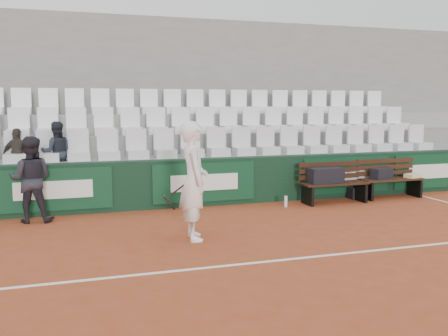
# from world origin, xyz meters

# --- Properties ---
(ground) EXTENTS (80.00, 80.00, 0.00)m
(ground) POSITION_xyz_m (0.00, 0.00, 0.00)
(ground) COLOR #9D4323
(ground) RESTS_ON ground
(court_baseline) EXTENTS (18.00, 0.06, 0.01)m
(court_baseline) POSITION_xyz_m (0.00, 0.00, 0.00)
(court_baseline) COLOR white
(court_baseline) RESTS_ON ground
(back_barrier) EXTENTS (18.00, 0.34, 1.00)m
(back_barrier) POSITION_xyz_m (0.07, 3.99, 0.50)
(back_barrier) COLOR black
(back_barrier) RESTS_ON ground
(grandstand_tier_front) EXTENTS (18.00, 0.95, 1.00)m
(grandstand_tier_front) POSITION_xyz_m (0.00, 4.62, 0.50)
(grandstand_tier_front) COLOR gray
(grandstand_tier_front) RESTS_ON ground
(grandstand_tier_mid) EXTENTS (18.00, 0.95, 1.45)m
(grandstand_tier_mid) POSITION_xyz_m (0.00, 5.58, 0.72)
(grandstand_tier_mid) COLOR gray
(grandstand_tier_mid) RESTS_ON ground
(grandstand_tier_back) EXTENTS (18.00, 0.95, 1.90)m
(grandstand_tier_back) POSITION_xyz_m (0.00, 6.53, 0.95)
(grandstand_tier_back) COLOR #989895
(grandstand_tier_back) RESTS_ON ground
(grandstand_rear_wall) EXTENTS (18.00, 0.30, 4.40)m
(grandstand_rear_wall) POSITION_xyz_m (0.00, 7.15, 2.20)
(grandstand_rear_wall) COLOR gray
(grandstand_rear_wall) RESTS_ON ground
(seat_row_front) EXTENTS (11.90, 0.44, 0.63)m
(seat_row_front) POSITION_xyz_m (0.00, 4.45, 1.31)
(seat_row_front) COLOR silver
(seat_row_front) RESTS_ON grandstand_tier_front
(seat_row_mid) EXTENTS (11.90, 0.44, 0.63)m
(seat_row_mid) POSITION_xyz_m (0.00, 5.40, 1.77)
(seat_row_mid) COLOR white
(seat_row_mid) RESTS_ON grandstand_tier_mid
(seat_row_back) EXTENTS (11.90, 0.44, 0.63)m
(seat_row_back) POSITION_xyz_m (0.00, 6.35, 2.21)
(seat_row_back) COLOR white
(seat_row_back) RESTS_ON grandstand_tier_back
(bench_left) EXTENTS (1.50, 0.56, 0.45)m
(bench_left) POSITION_xyz_m (2.61, 3.35, 0.23)
(bench_left) COLOR #32180F
(bench_left) RESTS_ON ground
(bench_right) EXTENTS (1.50, 0.56, 0.45)m
(bench_right) POSITION_xyz_m (4.16, 3.50, 0.23)
(bench_right) COLOR #371D10
(bench_right) RESTS_ON ground
(sports_bag_left) EXTENTS (0.78, 0.36, 0.33)m
(sports_bag_left) POSITION_xyz_m (2.40, 3.38, 0.61)
(sports_bag_left) COLOR black
(sports_bag_left) RESTS_ON bench_left
(sports_bag_right) EXTENTS (0.57, 0.38, 0.24)m
(sports_bag_right) POSITION_xyz_m (3.93, 3.52, 0.57)
(sports_bag_right) COLOR black
(sports_bag_right) RESTS_ON bench_right
(towel) EXTENTS (0.38, 0.32, 0.09)m
(towel) POSITION_xyz_m (4.70, 3.45, 0.50)
(towel) COLOR beige
(towel) RESTS_ON bench_right
(sports_bag_ground) EXTENTS (0.43, 0.26, 0.26)m
(sports_bag_ground) POSITION_xyz_m (3.40, 3.65, 0.13)
(sports_bag_ground) COLOR black
(sports_bag_ground) RESTS_ON ground
(water_bottle_near) EXTENTS (0.07, 0.07, 0.24)m
(water_bottle_near) POSITION_xyz_m (1.42, 3.28, 0.12)
(water_bottle_near) COLOR silver
(water_bottle_near) RESTS_ON ground
(water_bottle_far) EXTENTS (0.06, 0.06, 0.23)m
(water_bottle_far) POSITION_xyz_m (3.30, 3.23, 0.12)
(water_bottle_far) COLOR silver
(water_bottle_far) RESTS_ON ground
(tennis_player) EXTENTS (0.74, 0.72, 1.89)m
(tennis_player) POSITION_xyz_m (-1.03, 1.44, 0.94)
(tennis_player) COLOR white
(tennis_player) RESTS_ON ground
(ball_kid) EXTENTS (0.85, 0.71, 1.58)m
(ball_kid) POSITION_xyz_m (-3.58, 3.48, 0.79)
(ball_kid) COLOR #22212A
(ball_kid) RESTS_ON ground
(spectator_b) EXTENTS (0.72, 0.48, 1.13)m
(spectator_b) POSITION_xyz_m (-3.86, 4.50, 1.56)
(spectator_b) COLOR #332D28
(spectator_b) RESTS_ON grandstand_tier_front
(spectator_c) EXTENTS (0.63, 0.50, 1.25)m
(spectator_c) POSITION_xyz_m (-3.13, 4.50, 1.63)
(spectator_c) COLOR #202631
(spectator_c) RESTS_ON grandstand_tier_front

